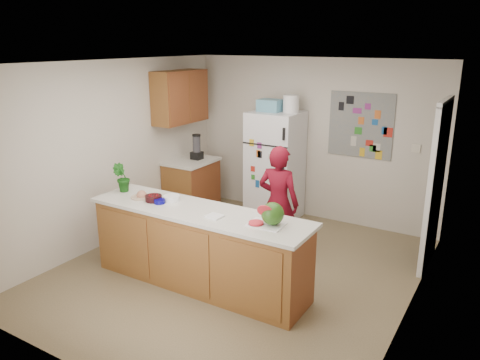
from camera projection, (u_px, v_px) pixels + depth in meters
The scene contains 26 objects.
floor at pixel (237, 271), 5.79m from camera, with size 4.00×4.50×0.02m, color brown.
wall_back at pixel (312, 140), 7.28m from camera, with size 4.00×0.02×2.50m, color beige.
wall_left at pixel (112, 153), 6.43m from camera, with size 0.02×4.50×2.50m, color beige.
wall_right at pixel (417, 203), 4.43m from camera, with size 0.02×4.50×2.50m, color beige.
ceiling at pixel (236, 62), 5.07m from camera, with size 4.00×4.50×0.02m, color white.
doorway at pixel (437, 187), 5.70m from camera, with size 0.03×0.85×2.04m, color black.
peninsula_base at pixel (199, 249), 5.35m from camera, with size 2.60×0.62×0.88m, color brown.
peninsula_top at pixel (198, 212), 5.22m from camera, with size 2.68×0.70×0.04m, color silver.
side_counter_base at pixel (192, 188), 7.61m from camera, with size 0.60×0.80×0.86m, color brown.
side_counter_top at pixel (191, 161), 7.48m from camera, with size 0.64×0.84×0.04m, color silver.
upper_cabinets at pixel (180, 97), 7.21m from camera, with size 0.35×1.00×0.80m, color brown.
refrigerator at pixel (275, 166), 7.31m from camera, with size 0.75×0.70×1.70m, color silver.
fridge_top_bin at pixel (270, 105), 7.09m from camera, with size 0.35×0.28×0.18m, color #5999B2.
photo_collage at pixel (361, 125), 6.81m from camera, with size 0.95×0.01×0.95m, color slate.
person at pixel (278, 203), 5.95m from camera, with size 0.54×0.36×1.49m, color #620918.
blender_appliance at pixel (197, 148), 7.48m from camera, with size 0.12×0.12×0.38m, color black.
cutting_board at pixel (266, 225), 4.78m from camera, with size 0.36×0.27×0.01m, color white.
watermelon at pixel (272, 214), 4.73m from camera, with size 0.24×0.24×0.24m, color #2B5E16.
watermelon_slice at pixel (256, 223), 4.78m from camera, with size 0.15×0.15×0.02m, color red.
cherry_bowl at pixel (154, 198), 5.49m from camera, with size 0.19×0.19×0.07m, color black.
white_bowl at pixel (172, 198), 5.51m from camera, with size 0.19×0.19×0.06m, color silver.
cobalt_bowl at pixel (160, 201), 5.41m from camera, with size 0.13×0.13×0.05m, color #060368.
plate at pixel (142, 197), 5.62m from camera, with size 0.25×0.25×0.02m, color tan.
paper_towel at pixel (215, 216), 5.00m from camera, with size 0.17×0.15×0.02m, color white.
keys at pixel (252, 225), 4.77m from camera, with size 0.08×0.04×0.01m, color slate.
potted_plant at pixel (122, 178), 5.80m from camera, with size 0.20×0.16×0.36m, color #18430E.
Camera 1 is at (2.74, -4.45, 2.73)m, focal length 35.00 mm.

